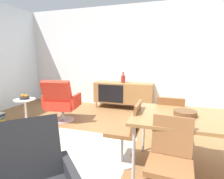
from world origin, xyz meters
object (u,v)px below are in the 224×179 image
at_px(sideboard, 123,93).
at_px(side_table_round, 25,108).
at_px(dining_chair_back_left, 170,121).
at_px(dining_chair_near_window, 127,130).
at_px(dining_chair_front_left, 170,160).
at_px(lounge_chair_red, 61,101).
at_px(wooden_bowl_on_table, 185,113).
at_px(fruit_bowl, 24,97).
at_px(dining_table, 203,121).
at_px(vase_cobalt, 123,79).

relative_size(sideboard, side_table_round, 3.08).
xyz_separation_m(dining_chair_back_left, side_table_round, (-2.99, 0.29, -0.15)).
bearing_deg(dining_chair_near_window, dining_chair_front_left, -45.82).
relative_size(dining_chair_near_window, lounge_chair_red, 0.90).
bearing_deg(dining_chair_front_left, wooden_bowl_on_table, 75.19).
distance_m(side_table_round, fruit_bowl, 0.23).
bearing_deg(lounge_chair_red, dining_chair_back_left, -14.26).
xyz_separation_m(dining_table, dining_chair_back_left, (-0.35, 0.56, -0.23)).
xyz_separation_m(dining_chair_front_left, side_table_round, (-3.00, 1.41, -0.15)).
xyz_separation_m(vase_cobalt, dining_chair_back_left, (1.25, -2.01, -0.36)).
bearing_deg(dining_chair_front_left, lounge_chair_red, 143.45).
distance_m(wooden_bowl_on_table, dining_chair_near_window, 0.75).
bearing_deg(sideboard, dining_chair_near_window, -74.70).
bearing_deg(vase_cobalt, wooden_bowl_on_table, -61.33).
xyz_separation_m(wooden_bowl_on_table, fruit_bowl, (-3.15, 0.85, -0.21)).
distance_m(sideboard, lounge_chair_red, 1.77).
xyz_separation_m(vase_cobalt, fruit_bowl, (-1.75, -1.72, -0.27)).
height_order(wooden_bowl_on_table, lounge_chair_red, lounge_chair_red).
height_order(wooden_bowl_on_table, dining_chair_front_left, dining_chair_front_left).
height_order(sideboard, dining_table, dining_table).
bearing_deg(fruit_bowl, sideboard, 44.38).
bearing_deg(vase_cobalt, fruit_bowl, -135.46).
relative_size(sideboard, dining_chair_near_window, 1.87).
bearing_deg(side_table_round, sideboard, 44.40).
bearing_deg(sideboard, lounge_chair_red, -126.28).
bearing_deg(wooden_bowl_on_table, side_table_round, 164.98).
distance_m(dining_chair_near_window, dining_chair_front_left, 0.78).
relative_size(dining_chair_front_left, lounge_chair_red, 0.90).
xyz_separation_m(sideboard, dining_chair_back_left, (1.24, -2.01, 0.03)).
distance_m(wooden_bowl_on_table, dining_chair_front_left, 0.65).
height_order(dining_chair_near_window, side_table_round, dining_chair_near_window).
bearing_deg(lounge_chair_red, dining_chair_front_left, -36.55).
relative_size(vase_cobalt, fruit_bowl, 1.48).
height_order(sideboard, wooden_bowl_on_table, wooden_bowl_on_table).
height_order(wooden_bowl_on_table, fruit_bowl, wooden_bowl_on_table).
xyz_separation_m(side_table_round, fruit_bowl, (-0.00, 0.00, 0.23)).
bearing_deg(vase_cobalt, dining_table, -58.09).
xyz_separation_m(lounge_chair_red, side_table_round, (-0.71, -0.29, -0.15)).
height_order(lounge_chair_red, fruit_bowl, lounge_chair_red).
xyz_separation_m(wooden_bowl_on_table, side_table_round, (-3.15, 0.84, -0.45)).
height_order(dining_chair_back_left, dining_chair_near_window, same).
bearing_deg(vase_cobalt, dining_chair_front_left, -68.16).
distance_m(dining_chair_back_left, side_table_round, 3.01).
bearing_deg(side_table_round, dining_chair_back_left, -5.51).
bearing_deg(dining_table, side_table_round, 165.78).
bearing_deg(lounge_chair_red, dining_chair_near_window, -33.09).
distance_m(dining_chair_back_left, fruit_bowl, 3.01).
distance_m(sideboard, vase_cobalt, 0.39).
distance_m(vase_cobalt, wooden_bowl_on_table, 2.92).
distance_m(dining_table, dining_chair_front_left, 0.70).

